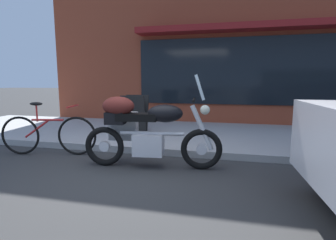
# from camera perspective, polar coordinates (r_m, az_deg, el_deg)

# --- Properties ---
(ground_plane) EXTENTS (80.00, 80.00, 0.00)m
(ground_plane) POSITION_cam_1_polar(r_m,az_deg,el_deg) (3.70, -10.52, -12.11)
(ground_plane) COLOR #313131
(touring_motorcycle) EXTENTS (2.07, 0.62, 1.38)m
(touring_motorcycle) POSITION_cam_1_polar(r_m,az_deg,el_deg) (3.94, -5.39, -1.72)
(touring_motorcycle) COLOR black
(touring_motorcycle) RESTS_ON ground_plane
(parked_bicycle) EXTENTS (1.66, 0.52, 0.93)m
(parked_bicycle) POSITION_cam_1_polar(r_m,az_deg,el_deg) (5.05, -24.58, -2.77)
(parked_bicycle) COLOR black
(parked_bicycle) RESTS_ON ground_plane
(sandwich_board_sign) EXTENTS (0.55, 0.40, 0.85)m
(sandwich_board_sign) POSITION_cam_1_polar(r_m,az_deg,el_deg) (6.05, -7.16, 1.36)
(sandwich_board_sign) COLOR black
(sandwich_board_sign) RESTS_ON sidewalk_curb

